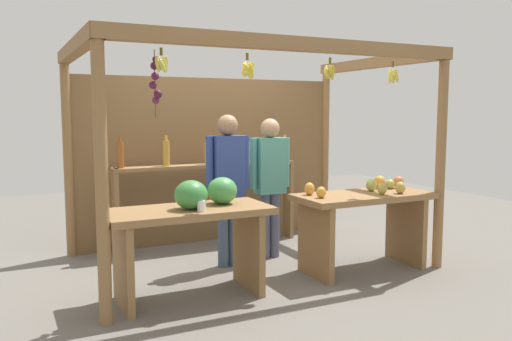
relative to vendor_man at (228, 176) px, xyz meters
The scene contains 7 objects.
ground_plane 0.99m from the vendor_man, 15.98° to the left, with size 12.00×12.00×0.00m, color slate.
market_stall 0.72m from the vendor_man, 66.00° to the left, with size 3.51×2.24×2.26m.
fruit_counter_left 1.00m from the vendor_man, 131.20° to the right, with size 1.42×0.64×1.04m.
fruit_counter_right 1.44m from the vendor_man, 30.83° to the right, with size 1.42×0.64×0.94m.
bottle_shelf_unit 0.89m from the vendor_man, 83.47° to the left, with size 2.25×0.22×1.36m.
vendor_man is the anchor object (origin of this frame).
vendor_woman 0.56m from the vendor_man, 11.26° to the left, with size 0.48×0.21×1.55m.
Camera 1 is at (-2.36, -5.03, 1.62)m, focal length 36.72 mm.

